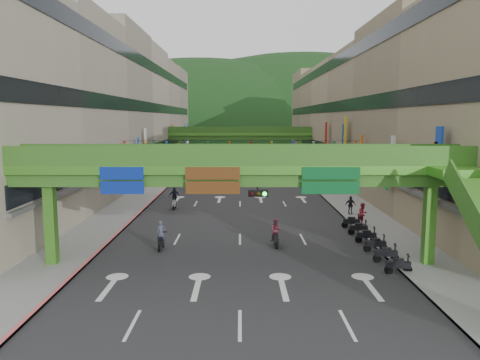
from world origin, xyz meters
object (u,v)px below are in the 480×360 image
at_px(car_silver, 197,185).
at_px(car_yellow, 236,171).
at_px(scooter_rider_mid, 276,233).
at_px(pedestrian_red, 363,216).
at_px(scooter_rider_near, 161,236).
at_px(overpass_near, 257,179).

relative_size(car_silver, car_yellow, 1.13).
relative_size(scooter_rider_mid, car_yellow, 0.54).
distance_m(scooter_rider_mid, pedestrian_red, 9.43).
relative_size(car_silver, pedestrian_red, 2.25).
bearing_deg(car_yellow, scooter_rider_near, -89.90).
height_order(car_silver, pedestrian_red, pedestrian_red).
relative_size(overpass_near, car_silver, 6.97).
relative_size(car_yellow, pedestrian_red, 2.00).
height_order(overpass_near, scooter_rider_near, overpass_near).
relative_size(scooter_rider_near, car_silver, 0.48).
xyz_separation_m(overpass_near, car_silver, (-6.09, 29.62, -4.54)).
distance_m(overpass_near, pedestrian_red, 14.47).
distance_m(overpass_near, scooter_rider_mid, 6.51).
relative_size(overpass_near, scooter_rider_mid, 14.66).
height_order(scooter_rider_near, car_yellow, scooter_rider_near).
xyz_separation_m(scooter_rider_near, scooter_rider_mid, (7.63, 0.69, 0.09)).
distance_m(car_silver, car_yellow, 15.85).
xyz_separation_m(scooter_rider_near, car_yellow, (4.58, 40.77, -0.27)).
bearing_deg(scooter_rider_mid, overpass_near, -107.57).
bearing_deg(scooter_rider_mid, car_yellow, 94.36).
bearing_deg(scooter_rider_near, overpass_near, -33.29).
bearing_deg(scooter_rider_near, pedestrian_red, 23.63).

